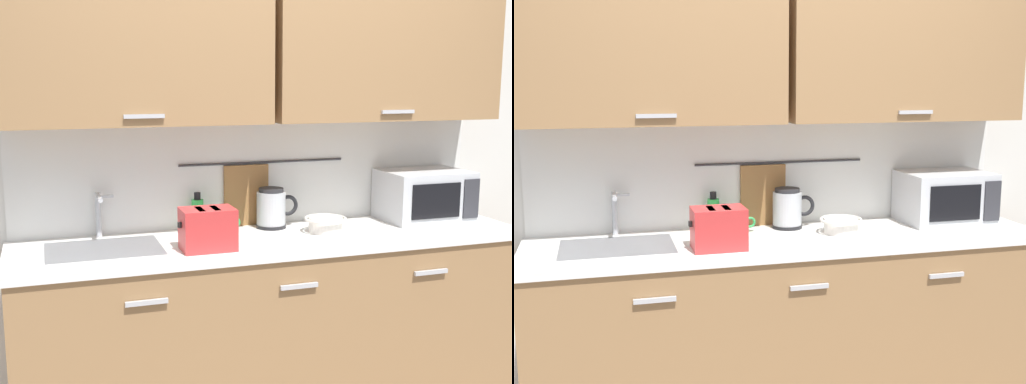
# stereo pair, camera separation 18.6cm
# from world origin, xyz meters

# --- Properties ---
(counter_unit) EXTENTS (2.53, 0.64, 0.90)m
(counter_unit) POSITION_xyz_m (-0.01, 0.30, 0.46)
(counter_unit) COLOR #997047
(counter_unit) RESTS_ON ground
(back_wall_assembly) EXTENTS (3.70, 0.41, 2.50)m
(back_wall_assembly) POSITION_xyz_m (-0.00, 0.53, 1.52)
(back_wall_assembly) COLOR silver
(back_wall_assembly) RESTS_ON ground
(sink_faucet) EXTENTS (0.09, 0.17, 0.22)m
(sink_faucet) POSITION_xyz_m (-0.82, 0.53, 1.04)
(sink_faucet) COLOR #B2B5BA
(sink_faucet) RESTS_ON counter_unit
(microwave) EXTENTS (0.46, 0.35, 0.27)m
(microwave) POSITION_xyz_m (0.90, 0.41, 1.04)
(microwave) COLOR silver
(microwave) RESTS_ON counter_unit
(electric_kettle) EXTENTS (0.23, 0.16, 0.21)m
(electric_kettle) POSITION_xyz_m (0.05, 0.48, 1.00)
(electric_kettle) COLOR black
(electric_kettle) RESTS_ON counter_unit
(dish_soap_bottle) EXTENTS (0.06, 0.06, 0.20)m
(dish_soap_bottle) POSITION_xyz_m (-0.34, 0.54, 0.99)
(dish_soap_bottle) COLOR green
(dish_soap_bottle) RESTS_ON counter_unit
(mug_near_sink) EXTENTS (0.12, 0.08, 0.09)m
(mug_near_sink) POSITION_xyz_m (-0.21, 0.44, 0.95)
(mug_near_sink) COLOR green
(mug_near_sink) RESTS_ON counter_unit
(mixing_bowl) EXTENTS (0.21, 0.21, 0.08)m
(mixing_bowl) POSITION_xyz_m (0.27, 0.30, 0.94)
(mixing_bowl) COLOR silver
(mixing_bowl) RESTS_ON counter_unit
(toaster) EXTENTS (0.26, 0.17, 0.19)m
(toaster) POSITION_xyz_m (-0.38, 0.16, 1.00)
(toaster) COLOR red
(toaster) RESTS_ON counter_unit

